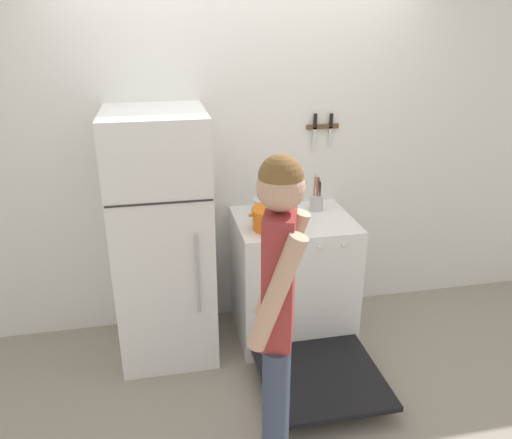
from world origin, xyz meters
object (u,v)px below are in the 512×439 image
object	(u,v)px
refrigerator	(162,238)
dutch_oven_pot	(273,218)
tea_kettle	(266,204)
person	(278,313)
stove_range	(294,280)
utensil_jar	(316,201)

from	to	relation	value
refrigerator	dutch_oven_pot	size ratio (longest dim) A/B	5.18
dutch_oven_pot	tea_kettle	bearing A→B (deg)	87.01
person	tea_kettle	bearing A→B (deg)	8.41
refrigerator	person	world-z (taller)	person
dutch_oven_pot	person	distance (m)	1.13
refrigerator	person	bearing A→B (deg)	-68.33
dutch_oven_pot	person	bearing A→B (deg)	-102.18
refrigerator	stove_range	xyz separation A→B (m)	(0.91, -0.03, -0.39)
refrigerator	tea_kettle	xyz separation A→B (m)	(0.74, 0.14, 0.14)
dutch_oven_pot	utensil_jar	world-z (taller)	utensil_jar
dutch_oven_pot	utensil_jar	xyz separation A→B (m)	(0.39, 0.28, -0.01)
stove_range	tea_kettle	bearing A→B (deg)	134.47
dutch_oven_pot	person	world-z (taller)	person
stove_range	utensil_jar	bearing A→B (deg)	41.27
refrigerator	tea_kettle	distance (m)	0.77
tea_kettle	utensil_jar	size ratio (longest dim) A/B	0.91
tea_kettle	dutch_oven_pot	bearing A→B (deg)	-92.99
stove_range	dutch_oven_pot	distance (m)	0.57
refrigerator	person	size ratio (longest dim) A/B	0.99
tea_kettle	person	distance (m)	1.39
dutch_oven_pot	tea_kettle	world-z (taller)	tea_kettle
stove_range	person	world-z (taller)	person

